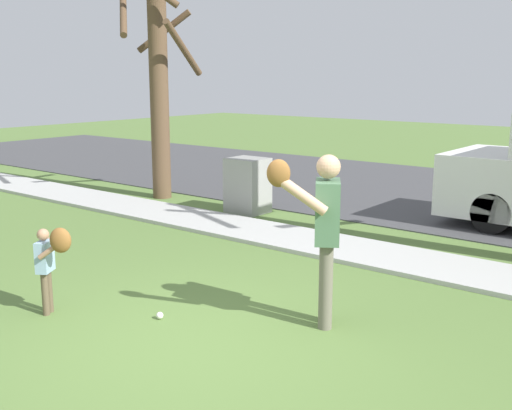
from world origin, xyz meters
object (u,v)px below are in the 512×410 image
at_px(person_child, 50,256).
at_px(street_tree_far, 158,76).
at_px(baseball, 160,316).
at_px(utility_cabinet, 248,185).
at_px(person_adult, 323,223).

distance_m(person_child, street_tree_far, 6.63).
xyz_separation_m(baseball, utility_cabinet, (-2.52, 4.51, 0.46)).
bearing_deg(street_tree_far, baseball, -43.32).
relative_size(person_adult, utility_cabinet, 1.73).
bearing_deg(person_child, street_tree_far, 94.49).
relative_size(utility_cabinet, street_tree_far, 0.22).
bearing_deg(person_adult, person_child, 0.55).
height_order(baseball, street_tree_far, street_tree_far).
bearing_deg(utility_cabinet, person_child, -72.90).
bearing_deg(utility_cabinet, person_adult, -42.89).
xyz_separation_m(person_adult, utility_cabinet, (-3.90, 3.62, -0.56)).
distance_m(person_child, baseball, 1.27).
distance_m(person_adult, person_child, 2.80).
xyz_separation_m(person_child, utility_cabinet, (-1.58, 5.13, -0.14)).
height_order(person_adult, street_tree_far, street_tree_far).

